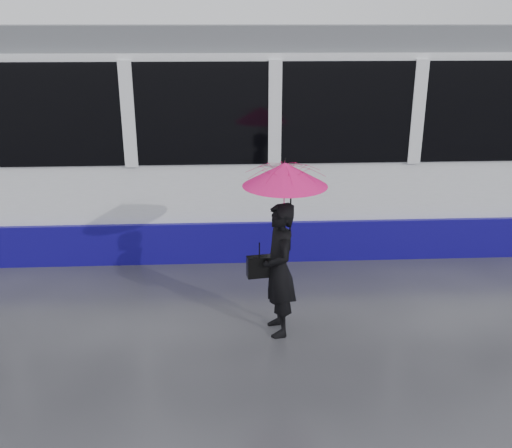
{
  "coord_description": "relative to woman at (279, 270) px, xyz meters",
  "views": [
    {
      "loc": [
        0.95,
        -6.59,
        3.41
      ],
      "look_at": [
        1.3,
        -0.14,
        1.1
      ],
      "focal_mm": 40.0,
      "sensor_mm": 36.0,
      "label": 1
    }
  ],
  "objects": [
    {
      "name": "woman",
      "position": [
        0.0,
        0.0,
        0.0
      ],
      "size": [
        0.46,
        0.62,
        1.56
      ],
      "primitive_type": "imported",
      "rotation": [
        0.0,
        0.0,
        -1.41
      ],
      "color": "black",
      "rests_on": "ground"
    },
    {
      "name": "ground",
      "position": [
        -1.52,
        0.78,
        -0.78
      ],
      "size": [
        90.0,
        90.0,
        0.0
      ],
      "primitive_type": "plane",
      "color": "#29292E",
      "rests_on": "ground"
    },
    {
      "name": "umbrella",
      "position": [
        0.05,
        0.0,
        0.93
      ],
      "size": [
        1.05,
        1.05,
        1.05
      ],
      "rotation": [
        0.0,
        0.0,
        0.16
      ],
      "color": "#FD159D",
      "rests_on": "ground"
    },
    {
      "name": "rails",
      "position": [
        -1.52,
        3.28,
        -0.77
      ],
      "size": [
        34.0,
        1.51,
        0.02
      ],
      "color": "#3F3D38",
      "rests_on": "ground"
    },
    {
      "name": "handbag",
      "position": [
        -0.22,
        0.02,
        0.04
      ],
      "size": [
        0.29,
        0.16,
        0.42
      ],
      "rotation": [
        0.0,
        0.0,
        0.16
      ],
      "color": "black",
      "rests_on": "ground"
    }
  ]
}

